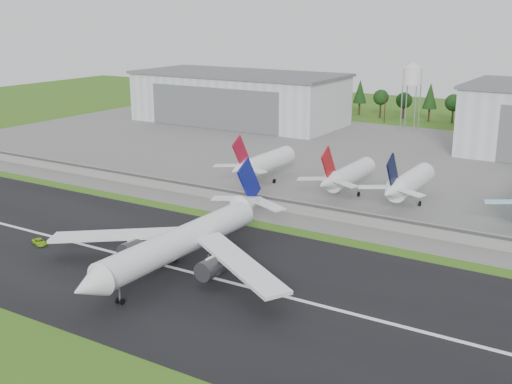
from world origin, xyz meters
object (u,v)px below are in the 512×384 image
Objects in this scene: main_airliner at (180,248)px; parked_jet_red_a at (262,163)px; ground_vehicle at (40,242)px; parked_jet_red_b at (346,176)px; parked_jet_navy at (407,183)px.

main_airliner is 1.89× the size of parked_jet_red_a.
parked_jet_red_b reaches higher than ground_vehicle.
ground_vehicle is at bearing -101.40° from parked_jet_red_a.
main_airliner is 1.89× the size of parked_jet_red_b.
parked_jet_red_a reaches higher than parked_jet_red_b.
ground_vehicle is 0.15× the size of parked_jet_red_a.
parked_jet_navy is at bearing -0.00° from parked_jet_red_a.
parked_jet_red_a is (-21.44, 67.00, 1.30)m from main_airliner.
parked_jet_red_b is at bearing -179.90° from parked_jet_navy.
ground_vehicle is 0.15× the size of parked_jet_navy.
main_airliner reaches higher than parked_jet_red_a.
ground_vehicle is at bearing -129.60° from parked_jet_navy.
main_airliner is at bearing -95.01° from parked_jet_red_b.
main_airliner is at bearing -72.25° from parked_jet_red_a.
parked_jet_red_b is at bearing -0.07° from parked_jet_red_a.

